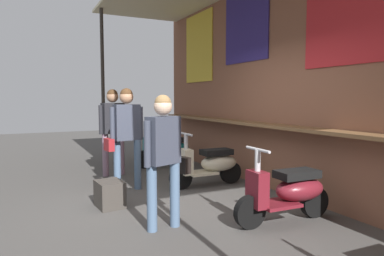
{
  "coord_description": "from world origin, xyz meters",
  "views": [
    {
      "loc": [
        4.3,
        -1.9,
        1.56
      ],
      "look_at": [
        -1.53,
        0.97,
        1.0
      ],
      "focal_mm": 32.37,
      "sensor_mm": 36.0,
      "label": 1
    }
  ],
  "objects_px": {
    "shopper_with_handbag": "(126,128)",
    "shopper_browsing": "(164,149)",
    "scooter_maroon": "(289,191)",
    "scooter_cream": "(211,164)",
    "merchandise_crate": "(110,194)",
    "scooter_teal": "(168,149)",
    "shopper_passing": "(113,122)"
  },
  "relations": [
    {
      "from": "shopper_browsing",
      "to": "merchandise_crate",
      "type": "distance_m",
      "value": 1.42
    },
    {
      "from": "scooter_teal",
      "to": "shopper_with_handbag",
      "type": "relative_size",
      "value": 0.81
    },
    {
      "from": "shopper_with_handbag",
      "to": "shopper_passing",
      "type": "height_order",
      "value": "shopper_passing"
    },
    {
      "from": "merchandise_crate",
      "to": "scooter_teal",
      "type": "bearing_deg",
      "value": 141.98
    },
    {
      "from": "shopper_with_handbag",
      "to": "shopper_browsing",
      "type": "bearing_deg",
      "value": -8.34
    },
    {
      "from": "scooter_teal",
      "to": "shopper_with_handbag",
      "type": "distance_m",
      "value": 2.23
    },
    {
      "from": "shopper_with_handbag",
      "to": "merchandise_crate",
      "type": "bearing_deg",
      "value": -36.29
    },
    {
      "from": "shopper_browsing",
      "to": "merchandise_crate",
      "type": "height_order",
      "value": "shopper_browsing"
    },
    {
      "from": "scooter_teal",
      "to": "shopper_browsing",
      "type": "relative_size",
      "value": 0.87
    },
    {
      "from": "scooter_maroon",
      "to": "scooter_cream",
      "type": "bearing_deg",
      "value": -87.67
    },
    {
      "from": "shopper_with_handbag",
      "to": "scooter_maroon",
      "type": "bearing_deg",
      "value": 24.25
    },
    {
      "from": "scooter_teal",
      "to": "shopper_with_handbag",
      "type": "bearing_deg",
      "value": 48.53
    },
    {
      "from": "shopper_browsing",
      "to": "shopper_passing",
      "type": "height_order",
      "value": "shopper_passing"
    },
    {
      "from": "shopper_with_handbag",
      "to": "merchandise_crate",
      "type": "relative_size",
      "value": 3.98
    },
    {
      "from": "scooter_cream",
      "to": "shopper_passing",
      "type": "bearing_deg",
      "value": -49.41
    },
    {
      "from": "shopper_with_handbag",
      "to": "shopper_passing",
      "type": "relative_size",
      "value": 0.99
    },
    {
      "from": "scooter_teal",
      "to": "scooter_maroon",
      "type": "bearing_deg",
      "value": 90.01
    },
    {
      "from": "shopper_with_handbag",
      "to": "shopper_browsing",
      "type": "distance_m",
      "value": 1.95
    },
    {
      "from": "shopper_with_handbag",
      "to": "shopper_browsing",
      "type": "xyz_separation_m",
      "value": [
        1.94,
        -0.08,
        -0.1
      ]
    },
    {
      "from": "shopper_passing",
      "to": "shopper_with_handbag",
      "type": "bearing_deg",
      "value": -14.85
    },
    {
      "from": "shopper_passing",
      "to": "shopper_browsing",
      "type": "bearing_deg",
      "value": -14.44
    },
    {
      "from": "scooter_cream",
      "to": "shopper_browsing",
      "type": "xyz_separation_m",
      "value": [
        1.53,
        -1.49,
        0.57
      ]
    },
    {
      "from": "scooter_cream",
      "to": "merchandise_crate",
      "type": "xyz_separation_m",
      "value": [
        0.42,
        -1.9,
        -0.2
      ]
    },
    {
      "from": "scooter_cream",
      "to": "shopper_with_handbag",
      "type": "relative_size",
      "value": 0.81
    },
    {
      "from": "scooter_maroon",
      "to": "shopper_with_handbag",
      "type": "height_order",
      "value": "shopper_with_handbag"
    },
    {
      "from": "scooter_teal",
      "to": "shopper_passing",
      "type": "height_order",
      "value": "shopper_passing"
    },
    {
      "from": "scooter_maroon",
      "to": "shopper_browsing",
      "type": "relative_size",
      "value": 0.88
    },
    {
      "from": "scooter_teal",
      "to": "shopper_browsing",
      "type": "xyz_separation_m",
      "value": [
        3.54,
        -1.49,
        0.57
      ]
    },
    {
      "from": "scooter_teal",
      "to": "merchandise_crate",
      "type": "bearing_deg",
      "value": 51.99
    },
    {
      "from": "scooter_maroon",
      "to": "merchandise_crate",
      "type": "distance_m",
      "value": 2.49
    },
    {
      "from": "scooter_cream",
      "to": "scooter_maroon",
      "type": "relative_size",
      "value": 1.0
    },
    {
      "from": "scooter_maroon",
      "to": "merchandise_crate",
      "type": "bearing_deg",
      "value": -37.77
    }
  ]
}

